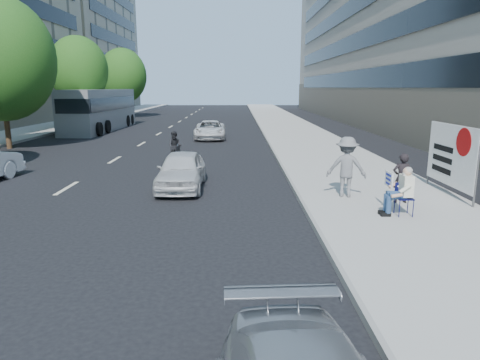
{
  "coord_description": "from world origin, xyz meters",
  "views": [
    {
      "loc": [
        -0.49,
        -6.66,
        3.47
      ],
      "look_at": [
        -0.43,
        2.76,
        1.43
      ],
      "focal_mm": 32.0,
      "sensor_mm": 36.0,
      "label": 1
    }
  ],
  "objects_px": {
    "white_sedan_far": "(210,130)",
    "seated_protester": "(401,188)",
    "protest_banner": "(451,155)",
    "white_sedan_near": "(181,170)",
    "pedestrian_woman": "(402,178)",
    "jogger": "(346,167)",
    "bus": "(101,110)",
    "motorcycle": "(175,148)"
  },
  "relations": [
    {
      "from": "white_sedan_far",
      "to": "seated_protester",
      "type": "bearing_deg",
      "value": -73.47
    },
    {
      "from": "seated_protester",
      "to": "protest_banner",
      "type": "height_order",
      "value": "protest_banner"
    },
    {
      "from": "white_sedan_near",
      "to": "white_sedan_far",
      "type": "height_order",
      "value": "white_sedan_near"
    },
    {
      "from": "seated_protester",
      "to": "white_sedan_far",
      "type": "bearing_deg",
      "value": 108.49
    },
    {
      "from": "pedestrian_woman",
      "to": "jogger",
      "type": "bearing_deg",
      "value": -26.31
    },
    {
      "from": "white_sedan_near",
      "to": "bus",
      "type": "relative_size",
      "value": 0.31
    },
    {
      "from": "jogger",
      "to": "seated_protester",
      "type": "bearing_deg",
      "value": 128.6
    },
    {
      "from": "motorcycle",
      "to": "bus",
      "type": "bearing_deg",
      "value": 121.17
    },
    {
      "from": "jogger",
      "to": "pedestrian_woman",
      "type": "relative_size",
      "value": 1.26
    },
    {
      "from": "white_sedan_near",
      "to": "motorcycle",
      "type": "bearing_deg",
      "value": 99.85
    },
    {
      "from": "seated_protester",
      "to": "protest_banner",
      "type": "relative_size",
      "value": 0.43
    },
    {
      "from": "jogger",
      "to": "motorcycle",
      "type": "bearing_deg",
      "value": -36.27
    },
    {
      "from": "seated_protester",
      "to": "bus",
      "type": "distance_m",
      "value": 29.27
    },
    {
      "from": "jogger",
      "to": "motorcycle",
      "type": "relative_size",
      "value": 0.91
    },
    {
      "from": "pedestrian_woman",
      "to": "protest_banner",
      "type": "height_order",
      "value": "protest_banner"
    },
    {
      "from": "seated_protester",
      "to": "bus",
      "type": "bearing_deg",
      "value": 122.18
    },
    {
      "from": "motorcycle",
      "to": "seated_protester",
      "type": "bearing_deg",
      "value": -49.75
    },
    {
      "from": "jogger",
      "to": "white_sedan_near",
      "type": "relative_size",
      "value": 0.49
    },
    {
      "from": "seated_protester",
      "to": "pedestrian_woman",
      "type": "distance_m",
      "value": 1.35
    },
    {
      "from": "white_sedan_near",
      "to": "white_sedan_far",
      "type": "bearing_deg",
      "value": 89.34
    },
    {
      "from": "protest_banner",
      "to": "white_sedan_near",
      "type": "relative_size",
      "value": 0.81
    },
    {
      "from": "white_sedan_far",
      "to": "motorcycle",
      "type": "height_order",
      "value": "motorcycle"
    },
    {
      "from": "seated_protester",
      "to": "white_sedan_near",
      "type": "xyz_separation_m",
      "value": [
        -6.25,
        3.75,
        -0.23
      ]
    },
    {
      "from": "jogger",
      "to": "protest_banner",
      "type": "relative_size",
      "value": 0.61
    },
    {
      "from": "seated_protester",
      "to": "bus",
      "type": "relative_size",
      "value": 0.11
    },
    {
      "from": "jogger",
      "to": "motorcycle",
      "type": "distance_m",
      "value": 9.81
    },
    {
      "from": "jogger",
      "to": "motorcycle",
      "type": "height_order",
      "value": "jogger"
    },
    {
      "from": "jogger",
      "to": "bus",
      "type": "relative_size",
      "value": 0.15
    },
    {
      "from": "pedestrian_woman",
      "to": "white_sedan_near",
      "type": "bearing_deg",
      "value": -19.24
    },
    {
      "from": "pedestrian_woman",
      "to": "bus",
      "type": "distance_m",
      "value": 28.49
    },
    {
      "from": "white_sedan_far",
      "to": "bus",
      "type": "height_order",
      "value": "bus"
    },
    {
      "from": "pedestrian_woman",
      "to": "white_sedan_near",
      "type": "distance_m",
      "value": 7.2
    },
    {
      "from": "jogger",
      "to": "protest_banner",
      "type": "distance_m",
      "value": 3.34
    },
    {
      "from": "seated_protester",
      "to": "bus",
      "type": "height_order",
      "value": "bus"
    },
    {
      "from": "pedestrian_woman",
      "to": "motorcycle",
      "type": "bearing_deg",
      "value": -45.51
    },
    {
      "from": "white_sedan_near",
      "to": "bus",
      "type": "distance_m",
      "value": 23.02
    },
    {
      "from": "seated_protester",
      "to": "white_sedan_near",
      "type": "distance_m",
      "value": 7.29
    },
    {
      "from": "jogger",
      "to": "bus",
      "type": "bearing_deg",
      "value": -43.84
    },
    {
      "from": "motorcycle",
      "to": "bus",
      "type": "xyz_separation_m",
      "value": [
        -8.3,
        15.3,
        1.0
      ]
    },
    {
      "from": "seated_protester",
      "to": "protest_banner",
      "type": "bearing_deg",
      "value": 43.24
    },
    {
      "from": "pedestrian_woman",
      "to": "motorcycle",
      "type": "xyz_separation_m",
      "value": [
        -7.78,
        8.22,
        -0.25
      ]
    },
    {
      "from": "jogger",
      "to": "pedestrian_woman",
      "type": "height_order",
      "value": "jogger"
    }
  ]
}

